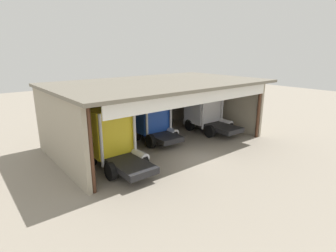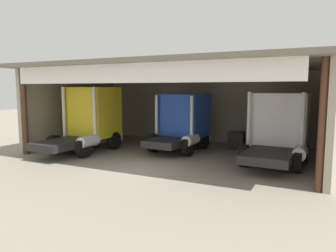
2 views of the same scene
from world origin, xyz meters
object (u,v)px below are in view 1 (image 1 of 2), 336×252
at_px(truck_white_right_bay, 206,112).
at_px(tool_cart, 167,124).
at_px(truck_yellow_left_bay, 112,137).
at_px(oil_drum, 106,134).
at_px(truck_blue_center_left_bay, 152,120).

bearing_deg(truck_white_right_bay, tool_cart, 139.37).
height_order(truck_yellow_left_bay, truck_white_right_bay, truck_yellow_left_bay).
xyz_separation_m(truck_white_right_bay, oil_drum, (-7.97, 3.26, -1.26)).
distance_m(truck_blue_center_left_bay, truck_white_right_bay, 5.31).
bearing_deg(truck_white_right_bay, truck_blue_center_left_bay, 173.89).
bearing_deg(tool_cart, truck_white_right_bay, -42.76).
distance_m(truck_blue_center_left_bay, oil_drum, 3.89).
bearing_deg(oil_drum, tool_cart, -9.53).
bearing_deg(truck_yellow_left_bay, tool_cart, 28.37).
distance_m(truck_white_right_bay, oil_drum, 8.70).
bearing_deg(truck_yellow_left_bay, oil_drum, 68.54).
height_order(truck_yellow_left_bay, tool_cart, truck_yellow_left_bay).
distance_m(truck_yellow_left_bay, tool_cart, 8.46).
xyz_separation_m(truck_yellow_left_bay, truck_blue_center_left_bay, (4.66, 2.34, -0.15)).
xyz_separation_m(truck_yellow_left_bay, tool_cart, (7.38, 3.92, -1.33)).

